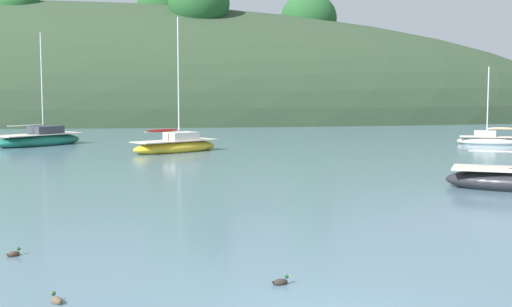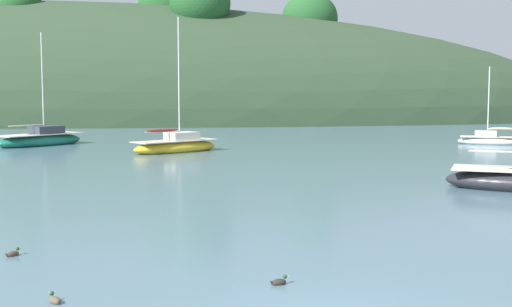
{
  "view_description": "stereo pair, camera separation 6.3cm",
  "coord_description": "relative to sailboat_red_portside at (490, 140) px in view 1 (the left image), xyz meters",
  "views": [
    {
      "loc": [
        -2.13,
        -10.91,
        4.11
      ],
      "look_at": [
        0.0,
        20.0,
        1.2
      ],
      "focal_mm": 47.68,
      "sensor_mm": 36.0,
      "label": 1
    },
    {
      "loc": [
        -2.07,
        -10.92,
        4.11
      ],
      "look_at": [
        0.0,
        20.0,
        1.2
      ],
      "focal_mm": 47.68,
      "sensor_mm": 36.0,
      "label": 2
    }
  ],
  "objects": [
    {
      "name": "duck_lone_right",
      "position": [
        -24.17,
        -36.92,
        -0.27
      ],
      "size": [
        0.35,
        0.38,
        0.24
      ],
      "color": "brown",
      "rests_on": "ground"
    },
    {
      "name": "sailboat_black_sloop",
      "position": [
        -23.44,
        -4.74,
        0.08
      ],
      "size": [
        6.35,
        5.59,
        9.11
      ],
      "color": "gold",
      "rests_on": "ground"
    },
    {
      "name": "far_shoreline_hill",
      "position": [
        -43.92,
        40.99,
        -0.18
      ],
      "size": [
        150.0,
        36.0,
        34.46
      ],
      "color": "#2D422B",
      "rests_on": "ground"
    },
    {
      "name": "sailboat_red_portside",
      "position": [
        0.0,
        0.0,
        0.0
      ],
      "size": [
        5.09,
        3.19,
        6.02
      ],
      "color": "white",
      "rests_on": "ground"
    },
    {
      "name": "duck_straggler",
      "position": [
        -26.07,
        -33.05,
        -0.27
      ],
      "size": [
        0.36,
        0.37,
        0.24
      ],
      "color": "#473828",
      "rests_on": "ground"
    },
    {
      "name": "sailboat_blue_center",
      "position": [
        -33.75,
        1.26,
        0.1
      ],
      "size": [
        6.44,
        6.92,
        8.56
      ],
      "color": "#196B56",
      "rests_on": "ground"
    },
    {
      "name": "duck_lead",
      "position": [
        -19.72,
        -35.97,
        -0.27
      ],
      "size": [
        0.42,
        0.28,
        0.24
      ],
      "color": "#2D2823",
      "rests_on": "ground"
    }
  ]
}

